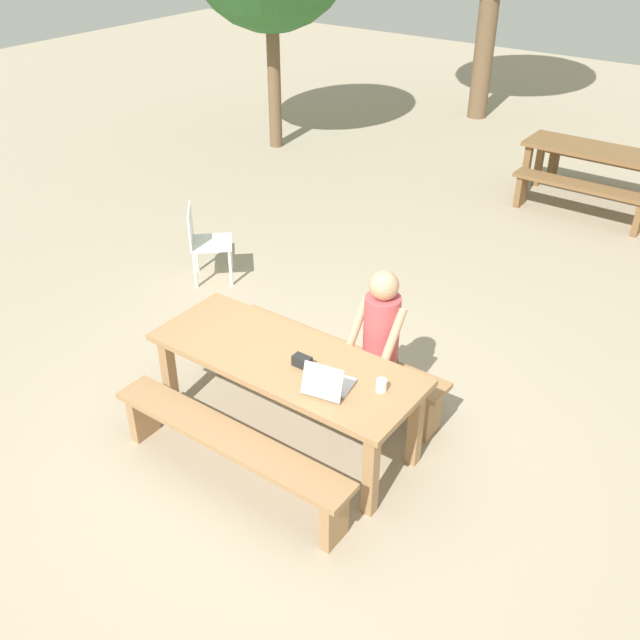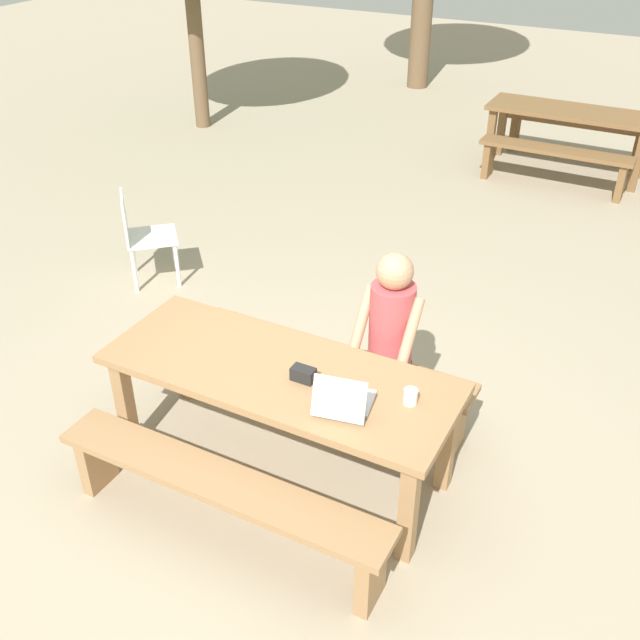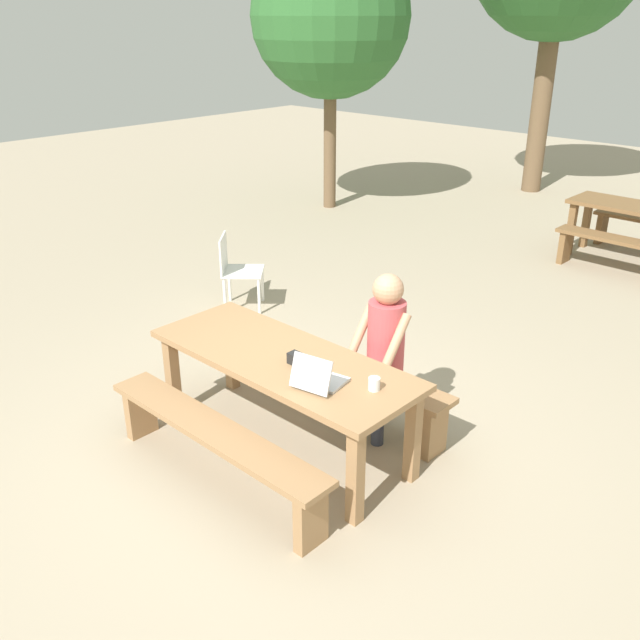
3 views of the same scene
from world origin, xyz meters
TOP-DOWN VIEW (x-y plane):
  - ground_plane at (0.00, 0.00)m, footprint 30.00×30.00m
  - picnic_table_front at (0.00, 0.00)m, footprint 2.16×0.83m
  - bench_near at (0.00, -0.67)m, footprint 2.06×0.30m
  - bench_far at (0.00, 0.67)m, footprint 2.06×0.30m
  - laptop at (0.50, -0.14)m, footprint 0.35×0.37m
  - small_pouch at (0.18, -0.02)m, footprint 0.14×0.08m
  - coffee_mug at (0.81, 0.07)m, footprint 0.08×0.08m
  - person_seated at (0.44, 0.64)m, footprint 0.40×0.40m
  - plastic_chair at (-2.34, 1.54)m, footprint 0.62×0.62m
  - picnic_table_mid at (0.47, 6.13)m, footprint 1.95×0.70m
  - bench_mid_south at (0.46, 5.54)m, footprint 1.75×0.31m
  - bench_mid_north at (0.47, 6.72)m, footprint 1.75×0.31m

SIDE VIEW (x-z plane):
  - ground_plane at x=0.00m, z-range 0.00..0.00m
  - bench_mid_south at x=0.46m, z-range 0.12..0.60m
  - bench_mid_north at x=0.47m, z-range 0.12..0.60m
  - bench_near at x=0.00m, z-range 0.12..0.59m
  - bench_far at x=0.00m, z-range 0.12..0.59m
  - plastic_chair at x=-2.34m, z-range 0.04..0.88m
  - picnic_table_mid at x=0.47m, z-range 0.26..1.04m
  - picnic_table_front at x=0.00m, z-range 0.28..1.05m
  - person_seated at x=0.44m, z-range 0.12..1.46m
  - small_pouch at x=0.18m, z-range 0.77..0.85m
  - coffee_mug at x=0.81m, z-range 0.77..0.86m
  - laptop at x=0.50m, z-range 0.71..0.95m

